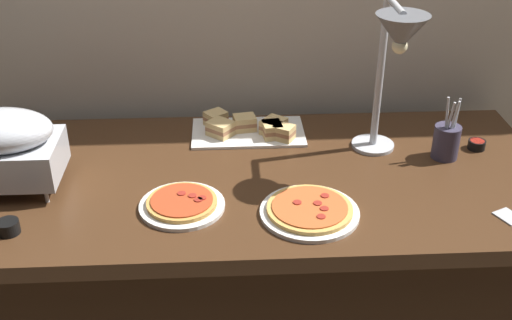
% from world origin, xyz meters
% --- Properties ---
extents(buffet_table, '(1.90, 0.84, 0.76)m').
position_xyz_m(buffet_table, '(0.00, 0.00, 0.39)').
color(buffet_table, '#422816').
rests_on(buffet_table, ground_plane).
extents(chafing_dish, '(0.32, 0.22, 0.24)m').
position_xyz_m(chafing_dish, '(-0.70, -0.03, 0.90)').
color(chafing_dish, '#B7BABF').
rests_on(chafing_dish, buffet_table).
extents(heat_lamp, '(0.15, 0.32, 0.51)m').
position_xyz_m(heat_lamp, '(0.43, 0.02, 1.16)').
color(heat_lamp, '#B7BABF').
rests_on(heat_lamp, buffet_table).
extents(pizza_plate_front, '(0.28, 0.28, 0.03)m').
position_xyz_m(pizza_plate_front, '(0.17, -0.23, 0.77)').
color(pizza_plate_front, white).
rests_on(pizza_plate_front, buffet_table).
extents(pizza_plate_center, '(0.24, 0.24, 0.03)m').
position_xyz_m(pizza_plate_center, '(-0.19, -0.17, 0.77)').
color(pizza_plate_center, white).
rests_on(pizza_plate_center, buffet_table).
extents(sandwich_platter, '(0.39, 0.22, 0.06)m').
position_xyz_m(sandwich_platter, '(0.02, 0.27, 0.78)').
color(sandwich_platter, white).
rests_on(sandwich_platter, buffet_table).
extents(sauce_cup_near, '(0.06, 0.06, 0.03)m').
position_xyz_m(sauce_cup_near, '(0.77, 0.13, 0.78)').
color(sauce_cup_near, black).
rests_on(sauce_cup_near, buffet_table).
extents(sauce_cup_far, '(0.06, 0.06, 0.04)m').
position_xyz_m(sauce_cup_far, '(-0.64, -0.27, 0.78)').
color(sauce_cup_far, black).
rests_on(sauce_cup_far, buffet_table).
extents(utensil_holder, '(0.08, 0.08, 0.21)m').
position_xyz_m(utensil_holder, '(0.64, 0.07, 0.82)').
color(utensil_holder, '#383347').
rests_on(utensil_holder, buffet_table).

